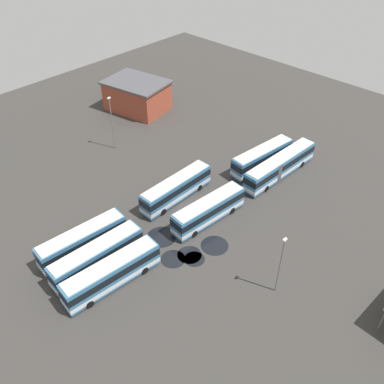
% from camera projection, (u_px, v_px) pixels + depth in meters
% --- Properties ---
extents(ground_plane, '(111.72, 111.72, 0.00)m').
position_uv_depth(ground_plane, '(191.00, 209.00, 60.84)').
color(ground_plane, '#383533').
extents(bus_row0_slot0, '(12.51, 3.72, 3.59)m').
position_uv_depth(bus_row0_slot0, '(112.00, 273.00, 49.05)').
color(bus_row0_slot0, teal).
rests_on(bus_row0_slot0, ground_plane).
extents(bus_row0_slot1, '(12.36, 3.26, 3.59)m').
position_uv_depth(bus_row0_slot1, '(97.00, 256.00, 51.11)').
color(bus_row0_slot1, teal).
rests_on(bus_row0_slot1, ground_plane).
extents(bus_row0_slot2, '(11.95, 3.59, 3.59)m').
position_uv_depth(bus_row0_slot2, '(83.00, 241.00, 53.17)').
color(bus_row0_slot2, teal).
rests_on(bus_row0_slot2, ground_plane).
extents(bus_row1_slot0, '(11.84, 3.53, 3.59)m').
position_uv_depth(bus_row1_slot0, '(209.00, 210.00, 57.83)').
color(bus_row1_slot0, teal).
rests_on(bus_row1_slot0, ground_plane).
extents(bus_row1_slot2, '(12.40, 2.57, 3.59)m').
position_uv_depth(bus_row1_slot2, '(176.00, 189.00, 61.59)').
color(bus_row1_slot2, teal).
rests_on(bus_row1_slot2, ground_plane).
extents(bus_row2_slot0, '(15.27, 3.20, 3.59)m').
position_uv_depth(bus_row2_slot0, '(280.00, 166.00, 66.12)').
color(bus_row2_slot0, teal).
rests_on(bus_row2_slot0, ground_plane).
extents(bus_row2_slot1, '(12.16, 3.80, 3.59)m').
position_uv_depth(bus_row2_slot1, '(262.00, 157.00, 68.02)').
color(bus_row2_slot1, teal).
rests_on(bus_row2_slot1, ground_plane).
extents(depot_building, '(10.78, 13.28, 5.93)m').
position_uv_depth(depot_building, '(137.00, 95.00, 83.31)').
color(depot_building, '#99422D').
rests_on(depot_building, ground_plane).
extents(lamp_post_by_building, '(0.56, 0.28, 9.67)m').
position_uv_depth(lamp_post_by_building, '(112.00, 122.00, 70.37)').
color(lamp_post_by_building, slate).
rests_on(lamp_post_by_building, ground_plane).
extents(lamp_post_near_entrance, '(0.56, 0.28, 8.53)m').
position_uv_depth(lamp_post_near_entrance, '(280.00, 264.00, 46.53)').
color(lamp_post_near_entrance, slate).
rests_on(lamp_post_near_entrance, ground_plane).
extents(puddle_back_corner, '(4.06, 4.06, 0.01)m').
position_uv_depth(puddle_back_corner, '(161.00, 237.00, 56.41)').
color(puddle_back_corner, black).
rests_on(puddle_back_corner, ground_plane).
extents(puddle_front_lane, '(2.68, 2.68, 0.01)m').
position_uv_depth(puddle_front_lane, '(194.00, 259.00, 53.30)').
color(puddle_front_lane, black).
rests_on(puddle_front_lane, ground_plane).
extents(puddle_centre_drain, '(3.18, 3.18, 0.01)m').
position_uv_depth(puddle_centre_drain, '(189.00, 255.00, 53.87)').
color(puddle_centre_drain, black).
rests_on(puddle_centre_drain, ground_plane).
extents(puddle_between_rows, '(3.18, 3.18, 0.01)m').
position_uv_depth(puddle_between_rows, '(173.00, 259.00, 53.31)').
color(puddle_between_rows, black).
rests_on(puddle_between_rows, ground_plane).
extents(puddle_near_shelter, '(3.69, 3.69, 0.01)m').
position_uv_depth(puddle_near_shelter, '(215.00, 246.00, 55.16)').
color(puddle_near_shelter, black).
rests_on(puddle_near_shelter, ground_plane).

